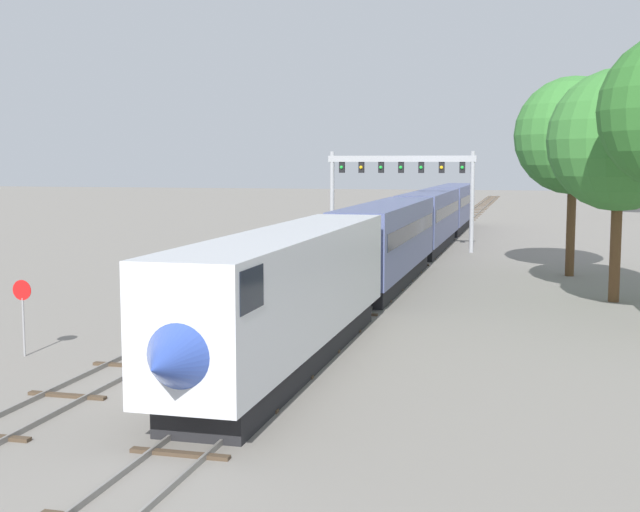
# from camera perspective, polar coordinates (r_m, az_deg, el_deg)

# --- Properties ---
(ground_plane) EXTENTS (400.00, 400.00, 0.00)m
(ground_plane) POSITION_cam_1_polar(r_m,az_deg,el_deg) (27.68, -8.25, -8.81)
(ground_plane) COLOR gray
(track_main) EXTENTS (2.60, 200.00, 0.16)m
(track_main) POSITION_cam_1_polar(r_m,az_deg,el_deg) (85.36, 8.62, 1.48)
(track_main) COLOR slate
(track_main) RESTS_ON ground
(track_near) EXTENTS (2.60, 160.00, 0.16)m
(track_near) POSITION_cam_1_polar(r_m,az_deg,el_deg) (66.50, 2.19, 0.18)
(track_near) COLOR slate
(track_near) RESTS_ON ground
(passenger_train) EXTENTS (3.04, 82.87, 4.80)m
(passenger_train) POSITION_cam_1_polar(r_m,az_deg,el_deg) (60.42, 6.31, 1.94)
(passenger_train) COLOR silver
(passenger_train) RESTS_ON ground
(signal_gantry) EXTENTS (12.10, 0.49, 8.10)m
(signal_gantry) POSITION_cam_1_polar(r_m,az_deg,el_deg) (69.11, 5.49, 5.32)
(signal_gantry) COLOR #999BA0
(signal_gantry) RESTS_ON ground
(stop_sign) EXTENTS (0.76, 0.08, 2.88)m
(stop_sign) POSITION_cam_1_polar(r_m,az_deg,el_deg) (33.23, -19.45, -3.26)
(stop_sign) COLOR gray
(stop_sign) RESTS_ON ground
(trackside_tree_left) EXTENTS (7.39, 7.39, 12.58)m
(trackside_tree_left) POSITION_cam_1_polar(r_m,az_deg,el_deg) (55.67, 16.78, 7.78)
(trackside_tree_left) COLOR brown
(trackside_tree_left) RESTS_ON ground
(trackside_tree_right) EXTENTS (7.29, 7.29, 11.99)m
(trackside_tree_right) POSITION_cam_1_polar(r_m,az_deg,el_deg) (45.91, 19.59, 7.37)
(trackside_tree_right) COLOR brown
(trackside_tree_right) RESTS_ON ground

